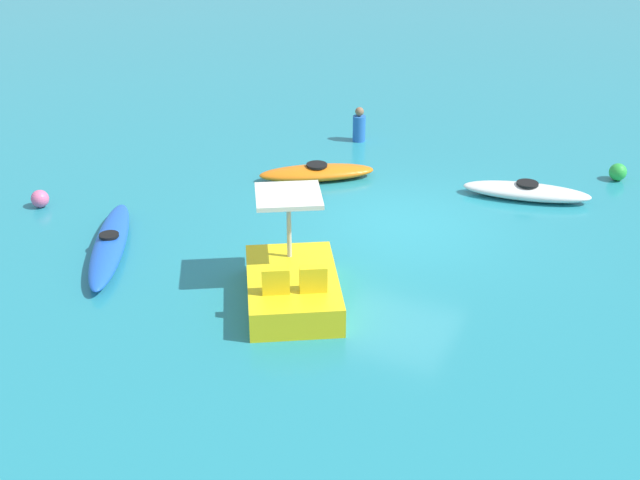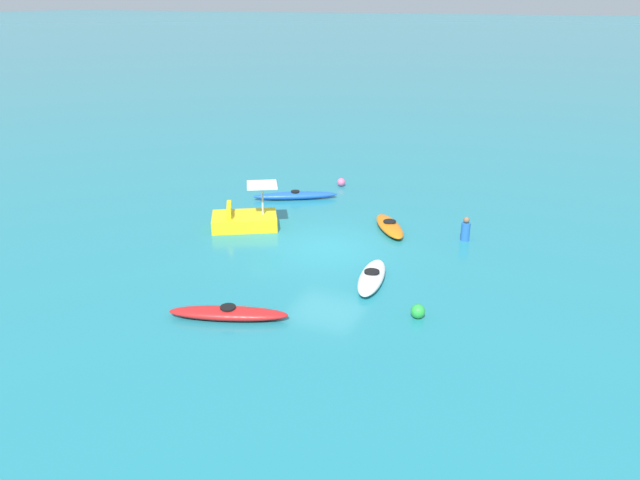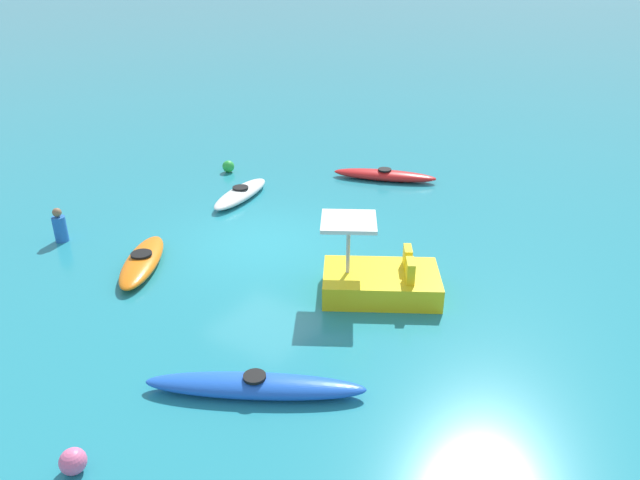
{
  "view_description": "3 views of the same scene",
  "coord_description": "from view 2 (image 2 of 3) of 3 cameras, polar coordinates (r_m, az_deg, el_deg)",
  "views": [
    {
      "loc": [
        -4.91,
        14.55,
        7.25
      ],
      "look_at": [
        0.96,
        1.8,
        0.26
      ],
      "focal_mm": 47.21,
      "sensor_mm": 36.0,
      "label": 1
    },
    {
      "loc": [
        -18.39,
        -7.84,
        8.14
      ],
      "look_at": [
        -0.18,
        0.18,
        0.32
      ],
      "focal_mm": 34.96,
      "sensor_mm": 36.0,
      "label": 2
    },
    {
      "loc": [
        10.35,
        8.43,
        6.36
      ],
      "look_at": [
        0.12,
        1.8,
        0.57
      ],
      "focal_mm": 33.27,
      "sensor_mm": 36.0,
      "label": 3
    }
  ],
  "objects": [
    {
      "name": "ground_plane",
      "position": [
        21.59,
        0.64,
        -0.71
      ],
      "size": [
        600.0,
        600.0,
        0.0
      ],
      "primitive_type": "plane",
      "color": "teal"
    },
    {
      "name": "kayak_blue",
      "position": [
        26.77,
        -2.28,
        4.09
      ],
      "size": [
        2.27,
        3.4,
        0.37
      ],
      "color": "blue",
      "rests_on": "ground_plane"
    },
    {
      "name": "kayak_orange",
      "position": [
        23.29,
        6.38,
        1.28
      ],
      "size": [
        2.58,
        2.05,
        0.37
      ],
      "color": "orange",
      "rests_on": "ground_plane"
    },
    {
      "name": "kayak_white",
      "position": [
        19.04,
        4.76,
        -3.41
      ],
      "size": [
        2.77,
        1.18,
        0.37
      ],
      "color": "white",
      "rests_on": "ground_plane"
    },
    {
      "name": "kayak_red",
      "position": [
        17.08,
        -8.39,
        -6.65
      ],
      "size": [
        1.71,
        3.29,
        0.37
      ],
      "color": "red",
      "rests_on": "ground_plane"
    },
    {
      "name": "pedal_boat_yellow",
      "position": [
        23.54,
        -6.89,
        1.93
      ],
      "size": [
        2.51,
        2.83,
        1.68
      ],
      "color": "yellow",
      "rests_on": "ground_plane"
    },
    {
      "name": "buoy_pink",
      "position": [
        28.64,
        1.95,
        5.31
      ],
      "size": [
        0.37,
        0.37,
        0.37
      ],
      "primitive_type": "sphere",
      "color": "pink",
      "rests_on": "ground_plane"
    },
    {
      "name": "buoy_green",
      "position": [
        17.13,
        8.95,
        -6.46
      ],
      "size": [
        0.39,
        0.39,
        0.39
      ],
      "primitive_type": "sphere",
      "color": "green",
      "rests_on": "ground_plane"
    },
    {
      "name": "person_near_shore",
      "position": [
        22.71,
        13.18,
        0.9
      ],
      "size": [
        0.45,
        0.45,
        0.88
      ],
      "color": "blue",
      "rests_on": "ground_plane"
    }
  ]
}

